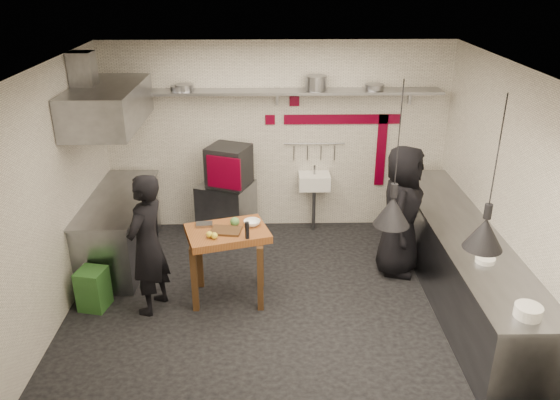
{
  "coord_description": "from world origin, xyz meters",
  "views": [
    {
      "loc": [
        -0.13,
        -5.61,
        3.77
      ],
      "look_at": [
        0.0,
        0.3,
        1.19
      ],
      "focal_mm": 35.0,
      "sensor_mm": 36.0,
      "label": 1
    }
  ],
  "objects_px": {
    "green_bin": "(93,289)",
    "prep_table": "(229,264)",
    "oven_stand": "(227,209)",
    "combi_oven": "(229,166)",
    "chef_left": "(147,245)",
    "chef_right": "(401,211)"
  },
  "relations": [
    {
      "from": "combi_oven",
      "to": "chef_right",
      "type": "bearing_deg",
      "value": -4.43
    },
    {
      "from": "oven_stand",
      "to": "green_bin",
      "type": "relative_size",
      "value": 1.6
    },
    {
      "from": "oven_stand",
      "to": "green_bin",
      "type": "xyz_separation_m",
      "value": [
        -1.44,
        -1.92,
        -0.15
      ]
    },
    {
      "from": "combi_oven",
      "to": "chef_right",
      "type": "xyz_separation_m",
      "value": [
        2.25,
        -1.12,
        -0.22
      ]
    },
    {
      "from": "prep_table",
      "to": "chef_right",
      "type": "bearing_deg",
      "value": -1.1
    },
    {
      "from": "green_bin",
      "to": "prep_table",
      "type": "height_order",
      "value": "prep_table"
    },
    {
      "from": "chef_right",
      "to": "green_bin",
      "type": "bearing_deg",
      "value": 121.47
    },
    {
      "from": "chef_right",
      "to": "chef_left",
      "type": "bearing_deg",
      "value": 124.56
    },
    {
      "from": "green_bin",
      "to": "prep_table",
      "type": "relative_size",
      "value": 0.54
    },
    {
      "from": "oven_stand",
      "to": "prep_table",
      "type": "relative_size",
      "value": 0.87
    },
    {
      "from": "green_bin",
      "to": "oven_stand",
      "type": "bearing_deg",
      "value": 53.01
    },
    {
      "from": "prep_table",
      "to": "chef_left",
      "type": "xyz_separation_m",
      "value": [
        -0.89,
        -0.21,
        0.38
      ]
    },
    {
      "from": "prep_table",
      "to": "chef_right",
      "type": "height_order",
      "value": "chef_right"
    },
    {
      "from": "green_bin",
      "to": "prep_table",
      "type": "bearing_deg",
      "value": 6.28
    },
    {
      "from": "chef_right",
      "to": "combi_oven",
      "type": "bearing_deg",
      "value": 83.45
    },
    {
      "from": "oven_stand",
      "to": "chef_right",
      "type": "relative_size",
      "value": 0.46
    },
    {
      "from": "combi_oven",
      "to": "chef_left",
      "type": "height_order",
      "value": "chef_left"
    },
    {
      "from": "green_bin",
      "to": "chef_left",
      "type": "relative_size",
      "value": 0.3
    },
    {
      "from": "chef_left",
      "to": "combi_oven",
      "type": "bearing_deg",
      "value": 177.9
    },
    {
      "from": "oven_stand",
      "to": "combi_oven",
      "type": "bearing_deg",
      "value": 0.31
    },
    {
      "from": "green_bin",
      "to": "chef_right",
      "type": "height_order",
      "value": "chef_right"
    },
    {
      "from": "chef_right",
      "to": "oven_stand",
      "type": "bearing_deg",
      "value": 83.57
    }
  ]
}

